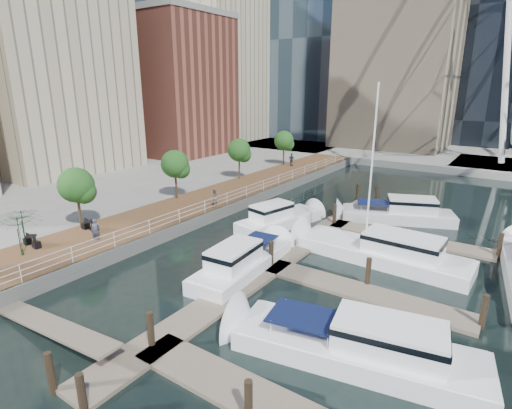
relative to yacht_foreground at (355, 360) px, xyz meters
name	(u,v)px	position (x,y,z in m)	size (l,w,h in m)	color
ground	(142,308)	(-10.84, -2.32, 0.00)	(520.00, 520.00, 0.00)	black
boardwalk	(203,205)	(-19.84, 12.68, 0.50)	(6.00, 60.00, 1.00)	brown
seawall	(228,210)	(-16.84, 12.68, 0.50)	(0.25, 60.00, 1.00)	#595954
land_inland	(48,171)	(-46.84, 12.68, 0.50)	(48.00, 90.00, 1.00)	gray
land_far	(457,130)	(-10.84, 99.68, 0.50)	(200.00, 114.00, 1.00)	gray
pier	(510,168)	(3.16, 49.68, 0.50)	(14.00, 12.00, 1.00)	gray
railing	(227,199)	(-16.94, 12.68, 1.52)	(0.10, 60.00, 1.05)	white
floating_docks	(357,268)	(-2.87, 7.66, 0.49)	(16.00, 34.00, 2.60)	#6D6051
midrise_condos	(125,70)	(-44.40, 24.49, 13.42)	(19.00, 67.00, 28.00)	#BCAD8E
street_trees	(175,164)	(-22.24, 11.68, 4.29)	(2.60, 42.60, 4.60)	#3F2B1C
cafe_tables	(2,252)	(-21.24, -4.32, 1.37)	(2.50, 13.70, 0.74)	black
yacht_foreground	(355,360)	(0.00, 0.00, 0.00)	(3.06, 11.43, 2.15)	white
pedestrian_near	(96,230)	(-18.90, 0.68, 1.79)	(0.58, 0.38, 1.58)	#45465C
pedestrian_mid	(214,197)	(-17.65, 11.75, 1.79)	(0.76, 0.60, 1.57)	#7F6A58
pedestrian_far	(292,160)	(-20.99, 31.67, 1.84)	(0.99, 0.41, 1.69)	#31343D
moored_yachts	(374,265)	(-2.45, 9.87, 0.00)	(22.63, 35.76, 11.50)	white
cafe_seating	(8,237)	(-21.19, -3.86, 2.23)	(5.04, 7.64, 2.60)	#0F371A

